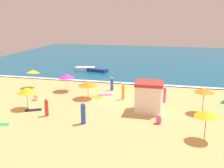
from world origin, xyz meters
TOP-DOWN VIEW (x-y plane):
  - ground_plane at (0.00, 0.00)m, footprint 60.00×60.00m
  - ocean_water at (0.00, 28.00)m, footprint 60.00×44.00m
  - wave_breaker_foam at (0.00, 6.30)m, footprint 57.00×0.70m
  - lifeguard_cabana at (4.05, -3.28)m, footprint 2.48×2.48m
  - beach_umbrella_0 at (8.83, -2.53)m, footprint 2.10×2.11m
  - beach_umbrella_1 at (-7.22, -5.24)m, footprint 1.92×1.95m
  - beach_umbrella_3 at (-6.01, 1.33)m, footprint 2.56×2.55m
  - beach_umbrella_4 at (-10.55, 1.93)m, footprint 1.73×1.76m
  - beach_umbrella_5 at (-2.66, -0.82)m, footprint 2.41×2.40m
  - beach_umbrella_6 at (8.52, -8.20)m, footprint 2.36×2.37m
  - beachgoer_0 at (-4.56, -6.57)m, footprint 0.45×0.45m
  - beachgoer_2 at (-7.76, -2.70)m, footprint 0.55×0.55m
  - beachgoer_3 at (-0.84, -7.48)m, footprint 0.54×0.54m
  - beachgoer_4 at (5.13, -6.03)m, footprint 0.44×0.44m
  - beachgoer_5 at (5.31, -0.25)m, footprint 0.41×0.41m
  - beachgoer_6 at (-0.93, 2.86)m, footprint 0.41×0.41m
  - beachgoer_7 at (1.04, -0.37)m, footprint 0.39×0.39m
  - beach_towel_0 at (-6.47, -5.56)m, footprint 1.66×1.36m
  - beach_towel_1 at (-1.87, -0.15)m, footprint 1.53×1.58m
  - beach_towel_2 at (-1.18, 0.81)m, footprint 1.62×1.20m
  - small_boat_0 at (-7.69, 12.84)m, footprint 3.23×1.85m
  - small_boat_1 at (-5.73, 12.53)m, footprint 3.73×2.07m

SIDE VIEW (x-z plane):
  - ground_plane at x=0.00m, z-range 0.00..0.00m
  - beach_towel_0 at x=-6.47m, z-range 0.00..0.01m
  - beach_towel_1 at x=-1.87m, z-range 0.00..0.01m
  - beach_towel_2 at x=-1.18m, z-range 0.00..0.01m
  - ocean_water at x=0.00m, z-range 0.00..0.10m
  - wave_breaker_foam at x=0.00m, z-range 0.10..0.11m
  - beachgoer_2 at x=-7.76m, z-range -0.07..0.72m
  - small_boat_1 at x=-5.73m, z-range 0.10..0.57m
  - beachgoer_4 at x=5.13m, z-range -0.06..0.75m
  - small_boat_0 at x=-7.69m, z-range 0.10..0.66m
  - beachgoer_6 at x=-0.93m, z-range -0.05..1.55m
  - beachgoer_0 at x=-4.56m, z-range -0.05..1.58m
  - beachgoer_5 at x=5.31m, z-range -0.04..1.64m
  - beachgoer_7 at x=1.04m, z-range -0.03..1.73m
  - beachgoer_3 at x=-0.84m, z-range -0.07..1.79m
  - lifeguard_cabana at x=4.05m, z-range 0.02..2.81m
  - beach_umbrella_5 at x=-2.66m, z-range 0.69..2.57m
  - beach_umbrella_3 at x=-6.01m, z-range 0.77..2.83m
  - beach_umbrella_1 at x=-7.22m, z-range 0.75..2.89m
  - beach_umbrella_6 at x=8.52m, z-range 0.85..3.07m
  - beach_umbrella_4 at x=-10.55m, z-range 0.86..3.14m
  - beach_umbrella_0 at x=8.83m, z-range 0.94..3.31m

